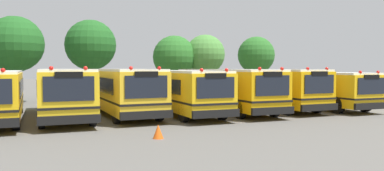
{
  "coord_description": "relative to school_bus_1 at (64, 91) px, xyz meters",
  "views": [
    {
      "loc": [
        -7.82,
        -21.02,
        2.64
      ],
      "look_at": [
        1.0,
        0.0,
        1.6
      ],
      "focal_mm": 35.2,
      "sensor_mm": 36.0,
      "label": 1
    }
  ],
  "objects": [
    {
      "name": "ground_plane",
      "position": [
        6.39,
        -0.18,
        -1.44
      ],
      "size": [
        160.0,
        160.0,
        0.0
      ],
      "primitive_type": "plane",
      "color": "#595651"
    },
    {
      "name": "school_bus_1",
      "position": [
        0.0,
        0.0,
        0.0
      ],
      "size": [
        2.76,
        10.42,
        2.73
      ],
      "rotation": [
        0.0,
        0.0,
        3.12
      ],
      "color": "yellow",
      "rests_on": "ground_plane"
    },
    {
      "name": "school_bus_2",
      "position": [
        3.16,
        -0.09,
        -0.0
      ],
      "size": [
        2.64,
        9.58,
        2.74
      ],
      "rotation": [
        0.0,
        0.0,
        3.16
      ],
      "color": "yellow",
      "rests_on": "ground_plane"
    },
    {
      "name": "school_bus_3",
      "position": [
        6.35,
        -0.3,
        -0.04
      ],
      "size": [
        2.47,
        10.74,
        2.65
      ],
      "rotation": [
        0.0,
        0.0,
        3.14
      ],
      "color": "yellow",
      "rests_on": "ground_plane"
    },
    {
      "name": "school_bus_4",
      "position": [
        9.6,
        -0.1,
        -0.01
      ],
      "size": [
        2.7,
        11.27,
        2.71
      ],
      "rotation": [
        0.0,
        0.0,
        3.12
      ],
      "color": "#EAA80C",
      "rests_on": "ground_plane"
    },
    {
      "name": "school_bus_5",
      "position": [
        12.72,
        -0.41,
        -0.01
      ],
      "size": [
        2.62,
        9.68,
        2.71
      ],
      "rotation": [
        0.0,
        0.0,
        3.16
      ],
      "color": "#EAA80C",
      "rests_on": "ground_plane"
    },
    {
      "name": "school_bus_6",
      "position": [
        16.01,
        -0.19,
        -0.11
      ],
      "size": [
        2.6,
        11.31,
        2.52
      ],
      "rotation": [
        0.0,
        0.0,
        3.13
      ],
      "color": "yellow",
      "rests_on": "ground_plane"
    },
    {
      "name": "tree_1",
      "position": [
        -2.62,
        10.16,
        2.99
      ],
      "size": [
        4.21,
        4.21,
        6.59
      ],
      "color": "#4C3823",
      "rests_on": "ground_plane"
    },
    {
      "name": "tree_2",
      "position": [
        2.93,
        11.84,
        3.18
      ],
      "size": [
        4.3,
        4.3,
        6.78
      ],
      "color": "#4C3823",
      "rests_on": "ground_plane"
    },
    {
      "name": "tree_3",
      "position": [
        10.55,
        11.16,
        2.29
      ],
      "size": [
        3.97,
        3.91,
        5.64
      ],
      "color": "#4C3823",
      "rests_on": "ground_plane"
    },
    {
      "name": "tree_4",
      "position": [
        13.12,
        10.72,
        2.53
      ],
      "size": [
        3.71,
        3.66,
        5.78
      ],
      "color": "#4C3823",
      "rests_on": "ground_plane"
    },
    {
      "name": "tree_5",
      "position": [
        19.32,
        11.47,
        2.5
      ],
      "size": [
        3.73,
        3.73,
        5.86
      ],
      "color": "#4C3823",
      "rests_on": "ground_plane"
    },
    {
      "name": "traffic_cone",
      "position": [
        2.82,
        -7.78,
        -1.17
      ],
      "size": [
        0.41,
        0.41,
        0.53
      ],
      "primitive_type": "cone",
      "color": "#EA5914",
      "rests_on": "ground_plane"
    }
  ]
}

